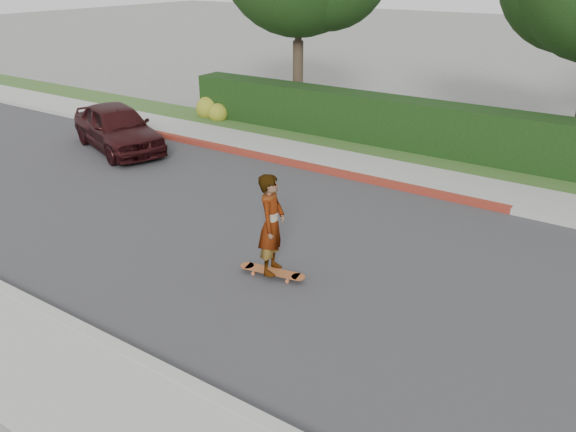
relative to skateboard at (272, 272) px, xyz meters
name	(u,v)px	position (x,y,z in m)	size (l,w,h in m)	color
ground	(393,279)	(1.82, 1.12, -0.11)	(120.00, 120.00, 0.00)	slate
road	(393,279)	(1.82, 1.12, -0.10)	(60.00, 8.00, 0.01)	#2D2D30
curb_near	(254,419)	(1.82, -2.98, -0.03)	(60.00, 0.20, 0.15)	#9E9E99
curb_far	(467,201)	(1.82, 5.22, -0.03)	(60.00, 0.20, 0.15)	#9E9E99
curb_red_section	(287,162)	(-3.18, 5.22, -0.03)	(12.00, 0.21, 0.15)	maroon
sidewalk_far	(478,189)	(1.82, 6.12, -0.05)	(60.00, 1.60, 0.12)	gray
planting_strip	(496,171)	(1.82, 7.72, -0.06)	(60.00, 1.60, 0.10)	#2D4C1E
hedge	(402,124)	(-1.18, 8.32, 0.64)	(15.00, 1.00, 1.50)	black
flowering_shrub	(212,110)	(-8.19, 7.86, 0.23)	(1.40, 1.00, 0.90)	#2D4C19
skateboard	(272,272)	(0.00, 0.00, 0.00)	(1.26, 0.46, 0.12)	#B35A31
skateboarder	(272,224)	(0.00, 0.00, 0.92)	(0.66, 0.43, 1.81)	white
car_maroon	(117,127)	(-8.13, 3.60, 0.57)	(1.61, 4.01, 1.37)	black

